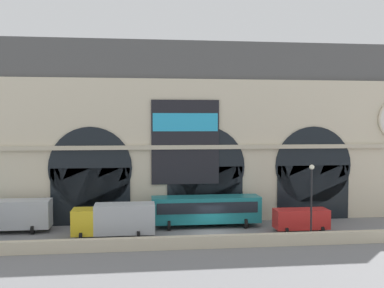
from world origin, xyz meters
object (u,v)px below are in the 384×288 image
(box_truck_midwest, at_px, (115,219))
(street_lamp_quayside, at_px, (311,193))
(van_mideast, at_px, (301,219))
(box_truck_west, at_px, (12,215))
(bus_center, at_px, (206,209))

(box_truck_midwest, relative_size, street_lamp_quayside, 1.09)
(van_mideast, bearing_deg, box_truck_midwest, -179.51)
(box_truck_west, height_order, van_mideast, box_truck_west)
(street_lamp_quayside, bearing_deg, van_mideast, 82.80)
(bus_center, bearing_deg, box_truck_west, -179.76)
(box_truck_midwest, bearing_deg, box_truck_west, 162.28)
(box_truck_midwest, height_order, street_lamp_quayside, street_lamp_quayside)
(street_lamp_quayside, bearing_deg, bus_center, 140.94)
(van_mideast, height_order, street_lamp_quayside, street_lamp_quayside)
(box_truck_midwest, height_order, bus_center, box_truck_midwest)
(box_truck_midwest, bearing_deg, bus_center, 20.05)
(bus_center, distance_m, street_lamp_quayside, 11.15)
(box_truck_midwest, xyz_separation_m, street_lamp_quayside, (17.38, -3.55, 2.71))
(box_truck_west, height_order, bus_center, box_truck_west)
(van_mideast, bearing_deg, bus_center, 160.63)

